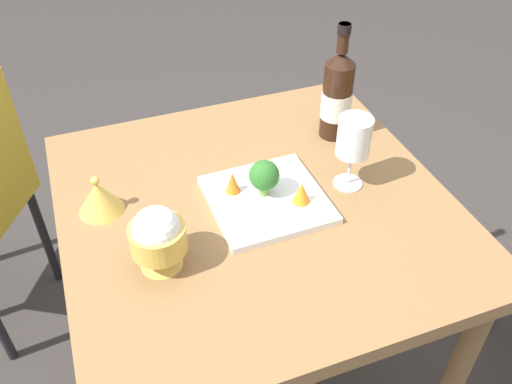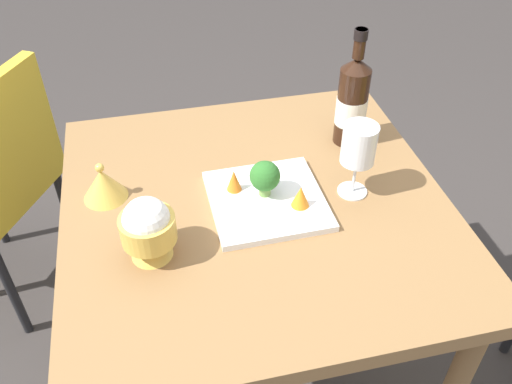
# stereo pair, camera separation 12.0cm
# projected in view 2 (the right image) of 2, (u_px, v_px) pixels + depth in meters

# --- Properties ---
(ground_plane) EXTENTS (8.00, 8.00, 0.00)m
(ground_plane) POSITION_uv_depth(u_px,v_px,m) (256.00, 379.00, 1.70)
(ground_plane) COLOR #383330
(dining_table) EXTENTS (0.86, 0.86, 0.75)m
(dining_table) POSITION_uv_depth(u_px,v_px,m) (256.00, 231.00, 1.28)
(dining_table) COLOR olive
(dining_table) RESTS_ON ground_plane
(wine_bottle) EXTENTS (0.08, 0.08, 0.30)m
(wine_bottle) POSITION_uv_depth(u_px,v_px,m) (352.00, 101.00, 1.33)
(wine_bottle) COLOR black
(wine_bottle) RESTS_ON dining_table
(wine_glass) EXTENTS (0.08, 0.08, 0.18)m
(wine_glass) POSITION_uv_depth(u_px,v_px,m) (359.00, 146.00, 1.16)
(wine_glass) COLOR white
(wine_glass) RESTS_ON dining_table
(rice_bowl) EXTENTS (0.11, 0.11, 0.14)m
(rice_bowl) POSITION_uv_depth(u_px,v_px,m) (148.00, 228.00, 1.05)
(rice_bowl) COLOR gold
(rice_bowl) RESTS_ON dining_table
(rice_bowl_lid) EXTENTS (0.10, 0.10, 0.09)m
(rice_bowl_lid) POSITION_uv_depth(u_px,v_px,m) (103.00, 184.00, 1.21)
(rice_bowl_lid) COLOR gold
(rice_bowl_lid) RESTS_ON dining_table
(serving_plate) EXTENTS (0.25, 0.25, 0.02)m
(serving_plate) POSITION_uv_depth(u_px,v_px,m) (267.00, 200.00, 1.21)
(serving_plate) COLOR white
(serving_plate) RESTS_ON dining_table
(broccoli_floret) EXTENTS (0.07, 0.07, 0.09)m
(broccoli_floret) POSITION_uv_depth(u_px,v_px,m) (265.00, 177.00, 1.18)
(broccoli_floret) COLOR #729E4C
(broccoli_floret) RESTS_ON serving_plate
(carrot_garnish_left) EXTENTS (0.04, 0.04, 0.05)m
(carrot_garnish_left) POSITION_uv_depth(u_px,v_px,m) (301.00, 196.00, 1.17)
(carrot_garnish_left) COLOR orange
(carrot_garnish_left) RESTS_ON serving_plate
(carrot_garnish_right) EXTENTS (0.03, 0.03, 0.05)m
(carrot_garnish_right) POSITION_uv_depth(u_px,v_px,m) (234.00, 180.00, 1.21)
(carrot_garnish_right) COLOR orange
(carrot_garnish_right) RESTS_ON serving_plate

